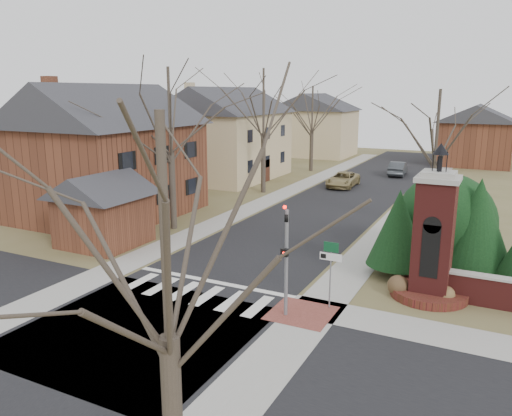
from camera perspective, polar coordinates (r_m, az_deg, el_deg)
The scene contains 28 objects.
ground at distance 21.26m, azimuth -8.15°, elevation -10.41°, with size 120.00×120.00×0.00m, color brown.
main_street at distance 40.44m, azimuth 9.80°, elevation 0.93°, with size 8.00×70.00×0.01m, color black.
cross_street at distance 19.11m, azimuth -13.40°, elevation -13.46°, with size 120.00×8.00×0.01m, color black.
crosswalk_zone at distance 21.86m, azimuth -6.95°, elevation -9.66°, with size 8.00×2.20×0.02m, color silver.
stop_bar at distance 23.03m, azimuth -4.88°, elevation -8.40°, with size 8.00×0.35×0.02m, color silver.
sidewalk_right_main at distance 39.31m, azimuth 17.06°, elevation 0.19°, with size 2.00×60.00×0.02m, color gray.
sidewalk_left at distance 42.19m, azimuth 3.03°, elevation 1.62°, with size 2.00×60.00×0.02m, color gray.
curb_apron at distance 19.98m, azimuth 5.21°, elevation -11.89°, with size 2.40×2.40×0.02m, color brown.
traffic_signal_pole at distance 18.84m, azimuth 3.47°, elevation -5.01°, with size 0.28×0.41×4.50m.
sign_post at distance 19.87m, azimuth 8.51°, elevation -6.09°, with size 0.90×0.07×2.75m.
brick_gate_monument at distance 21.95m, azimuth 19.53°, elevation -4.27°, with size 3.20×3.20×6.47m.
house_brick_left at distance 35.71m, azimuth -16.58°, elevation 6.54°, with size 9.80×11.80×9.42m.
house_stucco_left at distance 49.70m, azimuth -3.45°, elevation 8.71°, with size 9.80×12.80×9.28m.
garage_left at distance 29.10m, azimuth -17.13°, elevation 0.25°, with size 4.80×4.80×4.29m.
house_distant_left at distance 68.14m, azimuth 6.65°, elevation 9.57°, with size 10.80×8.80×8.53m.
house_distant_right at distance 64.17m, azimuth 23.81°, elevation 7.79°, with size 8.80×8.80×7.30m.
evergreen_near at distance 24.07m, azimuth 15.94°, elevation -2.16°, with size 2.80×2.80×4.10m.
evergreen_mid at distance 24.82m, azimuth 24.01°, elevation -1.64°, with size 3.40×3.40×4.70m.
evergreen_mass at distance 26.22m, azimuth 20.86°, elevation -1.06°, with size 4.80×4.80×4.80m, color black.
bare_tree_0 at distance 30.90m, azimuth -9.88°, elevation 11.59°, with size 8.05×8.05×11.15m.
bare_tree_1 at distance 42.08m, azimuth 0.87°, elevation 12.61°, with size 8.40×8.40×11.64m.
bare_tree_2 at distance 54.28m, azimuth 6.47°, elevation 11.60°, with size 7.35×7.35×10.19m.
bare_tree_3 at distance 32.18m, azimuth 20.08°, elevation 9.25°, with size 7.00×7.00×9.70m.
bare_tree_4 at distance 8.94m, azimuth -10.49°, elevation -0.69°, with size 6.65×6.65×9.21m.
pickup_truck at distance 45.90m, azimuth 9.91°, elevation 3.22°, with size 2.20×4.77×1.33m, color #988653.
distant_car at distance 53.44m, azimuth 15.92°, elevation 4.36°, with size 1.52×4.36×1.44m, color #393D42.
dry_shrub_left at distance 22.21m, azimuth 15.91°, elevation -8.51°, with size 0.88×0.88×0.88m, color brown.
dry_shrub_right at distance 22.11m, azimuth 20.89°, elevation -9.22°, with size 0.72×0.72×0.72m, color brown.
Camera 1 is at (11.28, -15.91, 8.47)m, focal length 35.00 mm.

